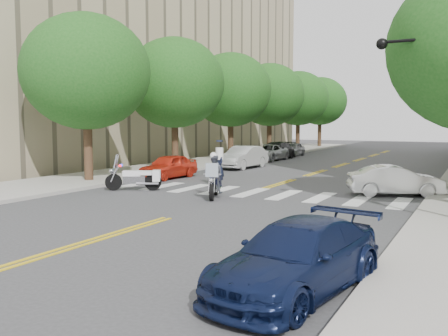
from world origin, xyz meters
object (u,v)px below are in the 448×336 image
Objects in this scene: motorcycle_parked at (138,178)px; officer_standing at (219,168)px; sedan_blue at (297,257)px; convertible at (396,181)px; motorcycle_police at (214,177)px.

motorcycle_parked is 3.94m from officer_standing.
officer_standing reaches higher than sedan_blue.
motorcycle_parked is 1.31× the size of officer_standing.
convertible is (10.53, 3.66, 0.07)m from motorcycle_parked.
motorcycle_police is 4.05m from motorcycle_parked.
officer_standing reaches higher than motorcycle_parked.
sedan_blue is (6.78, -9.26, -0.18)m from motorcycle_police.
motorcycle_parked reaches higher than sedan_blue.
motorcycle_parked is 0.53× the size of sedan_blue.
motorcycle_police reaches higher than convertible.
officer_standing is 0.46× the size of convertible.
officer_standing is at bearing 133.66° from sedan_blue.
motorcycle_police is at bearing -122.58° from motorcycle_parked.
convertible is 0.87× the size of sedan_blue.
convertible is at bearing 101.48° from sedan_blue.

